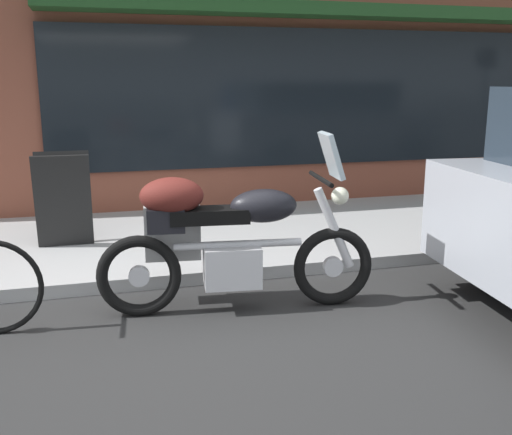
# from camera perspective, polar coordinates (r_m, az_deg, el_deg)

# --- Properties ---
(ground_plane) EXTENTS (80.00, 80.00, 0.00)m
(ground_plane) POSITION_cam_1_polar(r_m,az_deg,el_deg) (4.34, -7.89, -11.32)
(ground_plane) COLOR #292929
(touring_motorcycle) EXTENTS (2.18, 0.82, 1.40)m
(touring_motorcycle) POSITION_cam_1_polar(r_m,az_deg,el_deg) (4.59, -3.38, -1.81)
(touring_motorcycle) COLOR black
(touring_motorcycle) RESTS_ON ground_plane
(sandwich_board_sign) EXTENTS (0.55, 0.42, 0.95)m
(sandwich_board_sign) POSITION_cam_1_polar(r_m,az_deg,el_deg) (6.33, -18.12, 1.67)
(sandwich_board_sign) COLOR black
(sandwich_board_sign) RESTS_ON sidewalk_curb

